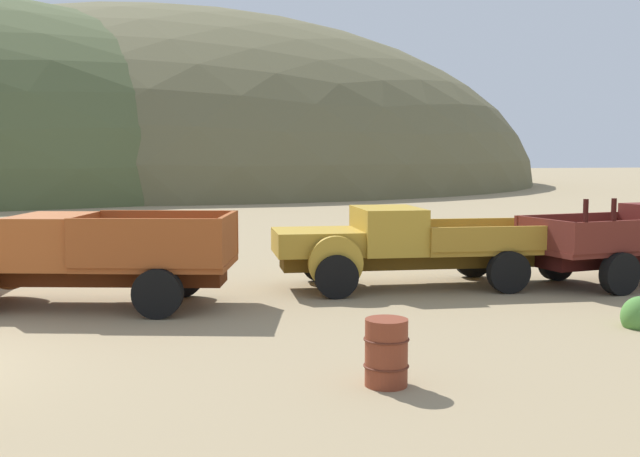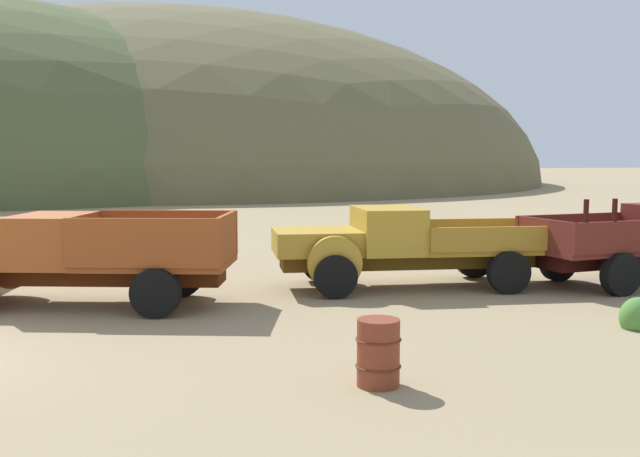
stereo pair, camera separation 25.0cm
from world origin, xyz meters
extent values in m
ellipsoid|color=brown|center=(7.30, 74.66, 0.00)|extent=(82.40, 80.28, 36.97)
cube|color=#51220D|center=(2.75, 4.23, 0.66)|extent=(5.97, 2.60, 0.36)
cylinder|color=#A34C1E|center=(1.18, 5.76, 0.76)|extent=(1.20, 0.51, 1.20)
cube|color=#A34C1E|center=(2.21, 4.39, 1.36)|extent=(1.88, 2.30, 1.05)
cube|color=black|center=(1.62, 4.56, 1.57)|extent=(0.52, 1.64, 0.59)
cube|color=#97471E|center=(4.31, 3.78, 0.90)|extent=(3.46, 2.84, 0.12)
cube|color=#97471E|center=(4.60, 4.78, 1.43)|extent=(2.91, 0.93, 0.95)
cube|color=#97471E|center=(4.02, 2.78, 1.43)|extent=(2.91, 0.93, 0.95)
cube|color=#97471E|center=(5.69, 3.38, 1.43)|extent=(0.68, 2.03, 0.95)
cylinder|color=black|center=(4.85, 4.75, 0.48)|extent=(1.00, 0.54, 0.96)
cylinder|color=black|center=(4.24, 2.67, 0.48)|extent=(1.00, 0.54, 0.96)
cube|color=#593D12|center=(10.18, 4.65, 0.66)|extent=(6.22, 1.60, 0.36)
cube|color=#B28928|center=(7.93, 4.86, 1.11)|extent=(2.11, 1.97, 0.55)
cube|color=#B7B2A8|center=(7.02, 4.95, 1.09)|extent=(0.20, 1.23, 0.44)
cylinder|color=#B28928|center=(8.29, 5.90, 0.76)|extent=(1.21, 0.29, 1.20)
cylinder|color=#B28928|center=(8.08, 3.78, 0.76)|extent=(1.21, 0.29, 1.20)
cube|color=#B28928|center=(9.60, 4.70, 1.36)|extent=(1.62, 2.19, 1.05)
cube|color=black|center=(8.97, 4.76, 1.57)|extent=(0.22, 1.74, 0.59)
cube|color=#A47826|center=(11.86, 4.48, 0.90)|extent=(3.30, 2.44, 0.12)
cube|color=#A47826|center=(11.96, 5.55, 1.23)|extent=(3.10, 0.40, 0.55)
cube|color=#A47826|center=(11.76, 3.41, 1.23)|extent=(3.10, 0.40, 0.55)
cube|color=#A47826|center=(13.34, 4.34, 1.23)|extent=(0.31, 2.15, 0.55)
cylinder|color=black|center=(8.29, 5.95, 0.48)|extent=(0.98, 0.37, 0.96)
cylinder|color=black|center=(8.08, 3.72, 0.48)|extent=(0.98, 0.37, 0.96)
cylinder|color=black|center=(12.23, 5.57, 0.48)|extent=(0.98, 0.37, 0.96)
cylinder|color=black|center=(12.01, 3.34, 0.48)|extent=(0.98, 0.37, 0.96)
cube|color=maroon|center=(14.42, 3.60, 0.90)|extent=(3.36, 2.41, 0.12)
cube|color=maroon|center=(14.55, 2.59, 1.31)|extent=(3.11, 0.51, 0.70)
cube|color=maroon|center=(14.29, 4.60, 1.31)|extent=(3.11, 0.51, 0.70)
cube|color=maroon|center=(12.94, 3.40, 1.31)|extent=(0.36, 2.01, 0.70)
cube|color=black|center=(13.31, 2.43, 1.91)|extent=(0.09, 0.09, 0.50)
cube|color=black|center=(14.09, 2.53, 1.91)|extent=(0.09, 0.09, 0.50)
cylinder|color=black|center=(14.30, 2.52, 0.48)|extent=(0.99, 0.40, 0.96)
cylinder|color=black|center=(14.02, 4.60, 0.48)|extent=(0.99, 0.40, 0.96)
cylinder|color=brown|center=(7.07, -2.32, 0.46)|extent=(0.58, 0.58, 0.91)
torus|color=#552315|center=(7.07, -2.32, 0.64)|extent=(0.62, 0.62, 0.03)
torus|color=#552315|center=(7.07, -2.32, 0.27)|extent=(0.62, 0.62, 0.03)
ellipsoid|color=#4C8438|center=(12.66, -0.27, 0.20)|extent=(0.71, 0.64, 0.73)
camera|label=1|loc=(3.76, -11.52, 3.10)|focal=41.49mm
camera|label=2|loc=(4.00, -11.58, 3.10)|focal=41.49mm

